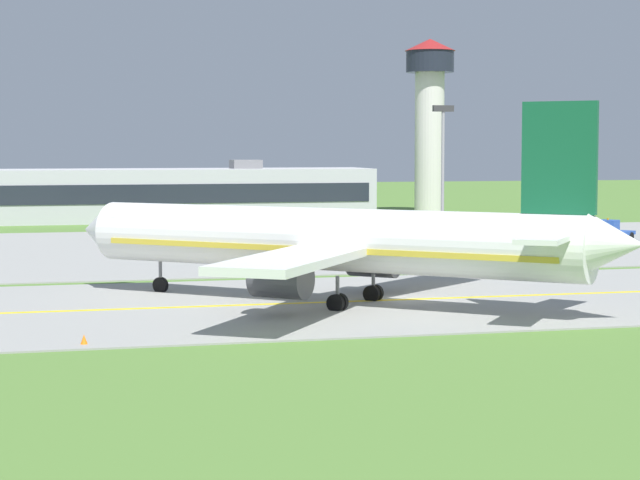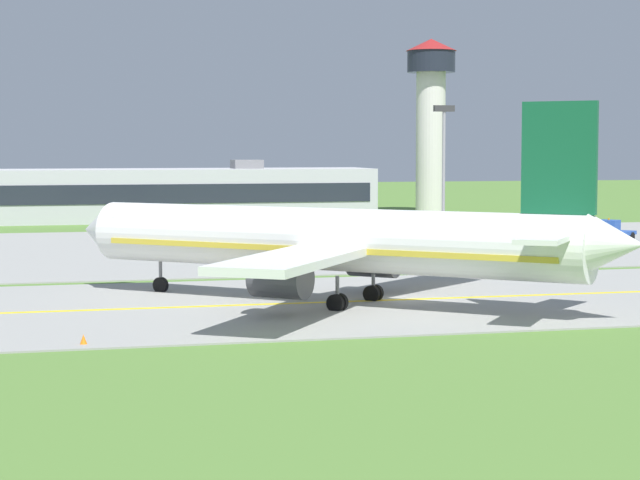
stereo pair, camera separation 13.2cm
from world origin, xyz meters
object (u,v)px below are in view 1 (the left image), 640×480
control_tower (430,108)px  apron_light_mast (443,153)px  service_truck_baggage (612,231)px  airplane_lead (335,241)px

control_tower → apron_light_mast: 46.04m
service_truck_baggage → apron_light_mast: size_ratio=0.42×
airplane_lead → control_tower: (41.10, 96.81, 11.67)m
airplane_lead → apron_light_mast: apron_light_mast is taller
airplane_lead → apron_light_mast: (27.13, 53.42, 5.19)m
service_truck_baggage → apron_light_mast: bearing=139.9°
airplane_lead → control_tower: 105.82m
airplane_lead → service_truck_baggage: 58.64m
airplane_lead → control_tower: control_tower is taller
control_tower → apron_light_mast: control_tower is taller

